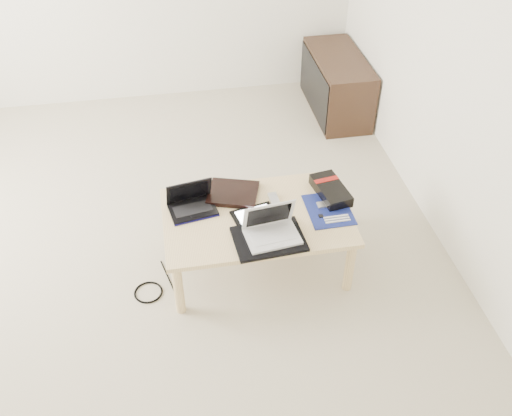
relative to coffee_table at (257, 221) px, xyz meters
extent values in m
plane|color=beige|center=(-0.77, 0.28, -0.35)|extent=(4.00, 4.00, 0.00)
cube|color=white|center=(1.28, 0.28, 0.95)|extent=(0.10, 4.00, 2.60)
cube|color=beige|center=(0.00, 0.00, 0.03)|extent=(1.10, 0.70, 0.03)
cylinder|color=beige|center=(-0.50, -0.30, -0.17)|extent=(0.06, 0.06, 0.37)
cylinder|color=beige|center=(0.50, -0.30, -0.17)|extent=(0.06, 0.06, 0.37)
cylinder|color=beige|center=(-0.50, 0.30, -0.17)|extent=(0.06, 0.06, 0.37)
cylinder|color=beige|center=(0.50, 0.30, -0.17)|extent=(0.06, 0.06, 0.37)
cube|color=#3D2919|center=(1.01, 1.73, -0.10)|extent=(0.40, 0.90, 0.50)
cube|color=black|center=(0.81, 1.73, -0.10)|extent=(0.02, 0.86, 0.44)
cube|color=black|center=(-0.11, 0.21, 0.06)|extent=(0.36, 0.33, 0.03)
cube|color=black|center=(-0.37, 0.11, 0.06)|extent=(0.30, 0.23, 0.02)
cube|color=black|center=(-0.37, 0.10, 0.07)|extent=(0.24, 0.14, 0.00)
cube|color=black|center=(-0.35, 0.04, 0.07)|extent=(0.06, 0.04, 0.00)
cube|color=black|center=(-0.38, 0.17, 0.15)|extent=(0.28, 0.12, 0.18)
cube|color=black|center=(-0.38, 0.16, 0.15)|extent=(0.24, 0.09, 0.14)
cube|color=#0C0B40|center=(-0.35, 0.02, 0.05)|extent=(0.27, 0.06, 0.01)
cube|color=black|center=(-0.01, -0.02, 0.05)|extent=(0.29, 0.24, 0.01)
cube|color=white|center=(-0.01, -0.02, 0.06)|extent=(0.23, 0.19, 0.00)
cube|color=#AEAEB2|center=(0.13, 0.06, 0.06)|extent=(0.06, 0.24, 0.02)
cube|color=#A2A3A8|center=(0.13, 0.06, 0.07)|extent=(0.05, 0.20, 0.00)
cube|color=black|center=(0.03, -0.22, 0.06)|extent=(0.41, 0.31, 0.02)
cube|color=silver|center=(0.05, -0.22, 0.08)|extent=(0.32, 0.24, 0.01)
cube|color=white|center=(0.05, -0.23, 0.08)|extent=(0.25, 0.14, 0.00)
cube|color=silver|center=(0.06, -0.30, 0.08)|extent=(0.07, 0.04, 0.00)
cube|color=silver|center=(0.04, -0.15, 0.18)|extent=(0.30, 0.10, 0.19)
cube|color=black|center=(0.04, -0.16, 0.18)|extent=(0.25, 0.08, 0.15)
cube|color=#0D1655|center=(0.43, -0.03, 0.05)|extent=(0.26, 0.32, 0.01)
cube|color=#AEAEB2|center=(0.40, 0.01, 0.06)|extent=(0.05, 0.05, 0.01)
cube|color=yellow|center=(0.50, 0.07, 0.06)|extent=(0.11, 0.01, 0.01)
cube|color=yellow|center=(0.50, 0.05, 0.06)|extent=(0.11, 0.01, 0.01)
cube|color=silver|center=(0.45, -0.10, 0.06)|extent=(0.15, 0.01, 0.01)
cube|color=silver|center=(0.45, -0.12, 0.06)|extent=(0.15, 0.01, 0.01)
cube|color=silver|center=(0.45, -0.14, 0.06)|extent=(0.15, 0.01, 0.01)
cube|color=black|center=(0.37, -0.08, 0.06)|extent=(0.03, 0.03, 0.01)
cube|color=black|center=(0.48, 0.11, 0.08)|extent=(0.20, 0.33, 0.07)
cube|color=maroon|center=(0.47, 0.18, 0.12)|extent=(0.16, 0.06, 0.00)
torus|color=black|center=(-0.05, -0.02, 0.05)|extent=(0.11, 0.11, 0.01)
torus|color=black|center=(-0.68, -0.13, -0.35)|extent=(0.20, 0.20, 0.01)
cylinder|color=black|center=(-0.55, -0.05, -0.35)|extent=(0.09, 0.34, 0.01)
camera|label=1|loc=(-0.45, -2.49, 2.25)|focal=40.00mm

